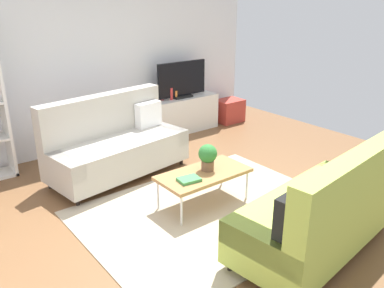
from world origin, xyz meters
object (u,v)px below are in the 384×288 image
object	(u,v)px
tv	(182,80)
table_book_0	(189,179)
couch_green	(322,212)
bottle_1	(176,95)
storage_trunk	(229,111)
coffee_table	(204,175)
potted_plant	(208,156)
couch_beige	(116,144)
bottle_0	(171,94)
vase_1	(161,96)
vase_0	(152,98)
tv_console	(181,114)

from	to	relation	value
tv	table_book_0	size ratio (longest dim) A/B	4.17
couch_green	bottle_1	xyz separation A→B (m)	(0.99, 3.74, 0.27)
storage_trunk	couch_green	bearing A→B (deg)	-121.28
coffee_table	tv	size ratio (longest dim) A/B	1.10
tv	table_book_0	world-z (taller)	tv
couch_green	potted_plant	world-z (taller)	couch_green
couch_beige	bottle_0	bearing A→B (deg)	-158.19
tv	vase_1	distance (m)	0.48
tv	bottle_1	distance (m)	0.28
bottle_1	vase_1	bearing A→B (deg)	160.94
couch_green	tv	bearing A→B (deg)	66.65
couch_green	vase_0	xyz separation A→B (m)	(0.56, 3.83, 0.26)
couch_beige	bottle_1	distance (m)	1.93
couch_beige	vase_0	bearing A→B (deg)	-149.38
tv_console	bottle_1	bearing A→B (deg)	-164.45
table_book_0	bottle_0	xyz separation A→B (m)	(1.46, 2.40, 0.31)
tv_console	table_book_0	distance (m)	2.98
vase_0	bottle_1	bearing A→B (deg)	-11.66
coffee_table	potted_plant	xyz separation A→B (m)	(0.08, 0.03, 0.21)
couch_beige	bottle_1	bearing A→B (deg)	-159.68
bottle_0	storage_trunk	bearing A→B (deg)	-2.56
table_book_0	bottle_0	world-z (taller)	bottle_0
couch_beige	tv_console	bearing A→B (deg)	-160.59
storage_trunk	vase_1	size ratio (longest dim) A/B	3.60
potted_plant	bottle_0	size ratio (longest dim) A/B	1.53
coffee_table	couch_beige	bearing A→B (deg)	105.58
tv_console	vase_0	world-z (taller)	vase_0
table_book_0	potted_plant	bearing A→B (deg)	15.83
table_book_0	coffee_table	bearing A→B (deg)	15.11
vase_0	coffee_table	bearing A→B (deg)	-109.46
storage_trunk	potted_plant	xyz separation A→B (m)	(-2.45, -2.24, 0.38)
table_book_0	bottle_1	size ratio (longest dim) A/B	1.64
storage_trunk	bottle_0	size ratio (longest dim) A/B	2.46
vase_1	table_book_0	bearing A→B (deg)	-117.66
potted_plant	bottle_1	world-z (taller)	bottle_1
couch_beige	potted_plant	size ratio (longest dim) A/B	6.20
storage_trunk	bottle_0	bearing A→B (deg)	177.44
bottle_1	couch_green	bearing A→B (deg)	-104.87
vase_0	bottle_1	world-z (taller)	bottle_1
couch_beige	bottle_0	distance (m)	1.85
couch_green	potted_plant	size ratio (longest dim) A/B	6.16
table_book_0	bottle_1	xyz separation A→B (m)	(1.56, 2.40, 0.28)
couch_green	tv_console	distance (m)	3.95
storage_trunk	vase_0	xyz separation A→B (m)	(-1.68, 0.15, 0.48)
couch_green	table_book_0	bearing A→B (deg)	106.39
table_book_0	vase_0	bearing A→B (deg)	65.61
vase_0	bottle_1	xyz separation A→B (m)	(0.44, -0.09, 0.01)
couch_beige	tv	size ratio (longest dim) A/B	2.00
storage_trunk	bottle_1	distance (m)	1.34
couch_green	vase_1	distance (m)	3.91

